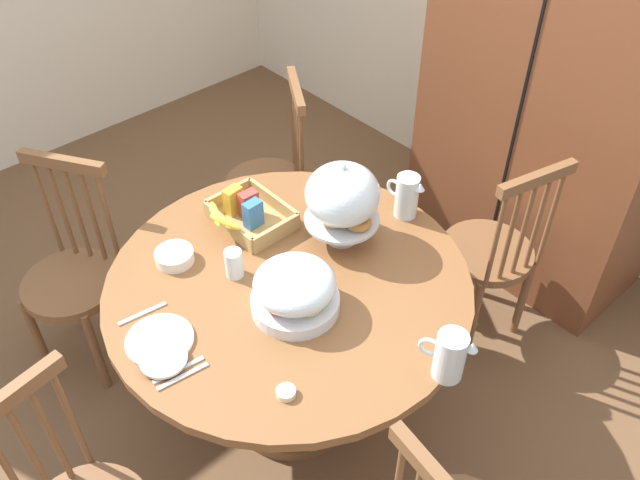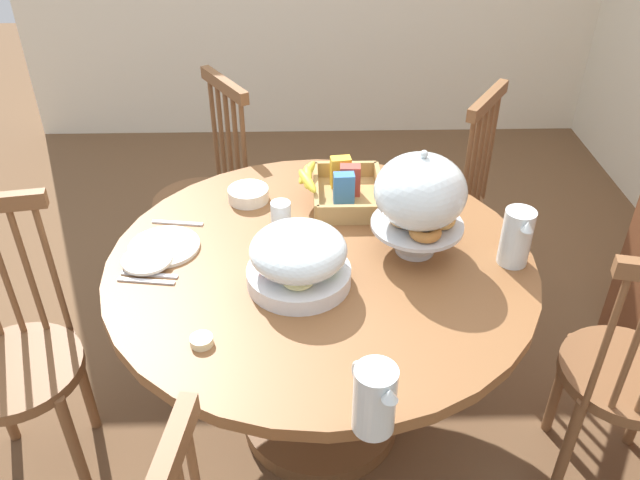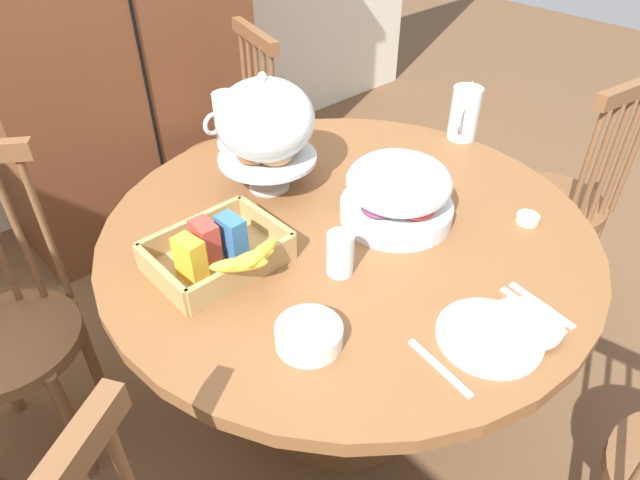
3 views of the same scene
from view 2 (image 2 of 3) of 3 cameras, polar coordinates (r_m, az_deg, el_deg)
The scene contains 19 objects.
ground_plane at distance 2.53m, azimuth -0.17°, elevation -14.13°, with size 10.00×10.00×0.00m, color brown.
dining_table at distance 2.09m, azimuth 0.07°, elevation -5.93°, with size 1.30×1.30×0.74m.
windsor_chair_near_window at distance 2.20m, azimuth 25.41°, elevation -11.03°, with size 0.42×0.42×0.97m.
windsor_chair_by_cabinet at distance 2.84m, azimuth 10.57°, elevation 3.22°, with size 0.46×0.46×0.97m.
windsor_chair_facing_door at distance 2.85m, azimuth -10.04°, elevation 3.36°, with size 0.46×0.46×0.97m.
windsor_chair_far_side at distance 2.24m, azimuth -25.02°, elevation -9.86°, with size 0.41×0.41×0.97m.
pastry_stand_with_dome at distance 1.92m, azimuth 8.80°, elevation 3.87°, with size 0.28×0.28×0.34m.
fruit_platter_covered at distance 1.83m, azimuth -1.90°, elevation -1.65°, with size 0.30×0.30×0.18m.
orange_juice_pitcher at distance 1.45m, azimuth 4.78°, elevation -13.93°, with size 0.17×0.10×0.17m.
milk_pitcher at distance 2.00m, azimuth 16.82°, elevation 0.09°, with size 0.17×0.09×0.18m.
cereal_basket at distance 2.24m, azimuth 1.97°, elevation 4.58°, with size 0.32×0.30×0.12m.
china_plate_large at distance 2.07m, azimuth -13.52°, elevation -0.56°, with size 0.22×0.22×0.01m, color white.
china_plate_small at distance 2.01m, azimuth -14.96°, elevation -1.68°, with size 0.15×0.15×0.01m, color white.
cereal_bowl at distance 2.26m, azimuth -6.31°, elevation 4.01°, with size 0.14×0.14×0.04m, color white.
drinking_glass at distance 2.06m, azimuth -3.45°, elevation 1.98°, with size 0.06×0.06×0.11m, color silver.
butter_dish at distance 1.71m, azimuth -10.36°, elevation -8.70°, with size 0.06×0.06×0.02m, color beige.
table_knife at distance 1.97m, azimuth -14.75°, elevation -2.97°, with size 0.17×0.01×0.01m, color silver.
dinner_fork at distance 1.94m, azimuth -15.03°, elevation -3.50°, with size 0.17×0.01×0.01m, color silver.
soup_spoon at distance 2.18m, azimuth -12.40°, elevation 1.48°, with size 0.17×0.01×0.01m, color silver.
Camera 2 is at (1.67, -0.03, 1.91)m, focal length 36.42 mm.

